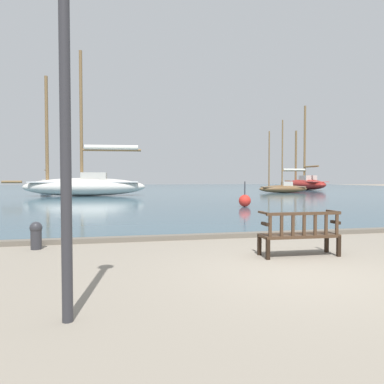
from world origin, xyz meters
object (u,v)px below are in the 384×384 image
object	(u,v)px
park_bench	(300,233)
sailboat_outer_port	(283,187)
lamp_post	(65,93)
channel_buoy	(245,201)
sailboat_far_port	(46,185)
sailboat_mid_starboard	(85,184)
sailboat_mid_port	(305,183)
mooring_bollard	(36,234)

from	to	relation	value
park_bench	sailboat_outer_port	xyz separation A→B (m)	(13.80, 28.71, 0.21)
sailboat_outer_port	park_bench	bearing A→B (deg)	-115.68
lamp_post	channel_buoy	bearing A→B (deg)	62.55
lamp_post	sailboat_outer_port	bearing A→B (deg)	60.05
sailboat_far_port	sailboat_mid_starboard	distance (m)	14.58
sailboat_mid_port	mooring_bollard	bearing A→B (deg)	-126.79
channel_buoy	sailboat_outer_port	bearing A→B (deg)	58.03
mooring_bollard	park_bench	bearing A→B (deg)	-19.87
sailboat_far_port	sailboat_outer_port	world-z (taller)	sailboat_far_port
sailboat_mid_starboard	mooring_bollard	xyz separation A→B (m)	(0.37, -24.13, -0.79)
park_bench	mooring_bollard	size ratio (longest dim) A/B	2.60
sailboat_mid_port	sailboat_mid_starboard	bearing A→B (deg)	-156.83
sailboat_outer_port	channel_buoy	distance (m)	19.99
sailboat_mid_port	mooring_bollard	distance (m)	44.60
sailboat_far_port	sailboat_mid_port	bearing A→B (deg)	-3.55
sailboat_outer_port	channel_buoy	xyz separation A→B (m)	(-10.58, -16.95, -0.27)
park_bench	lamp_post	world-z (taller)	lamp_post
sailboat_mid_port	lamp_post	xyz separation A→B (m)	(-25.56, -40.30, 1.54)
sailboat_mid_port	channel_buoy	size ratio (longest dim) A/B	8.34
sailboat_outer_port	lamp_post	bearing A→B (deg)	-119.95
mooring_bollard	channel_buoy	xyz separation A→B (m)	(8.62, 9.81, 0.06)
sailboat_outer_port	sailboat_mid_starboard	bearing A→B (deg)	-172.34
sailboat_mid_starboard	sailboat_far_port	bearing A→B (deg)	111.13
sailboat_mid_port	sailboat_far_port	xyz separation A→B (m)	(-32.33, 2.01, -0.23)
park_bench	lamp_post	distance (m)	5.41
sailboat_far_port	sailboat_outer_port	size ratio (longest dim) A/B	1.11
park_bench	sailboat_outer_port	world-z (taller)	sailboat_outer_port
sailboat_outer_port	mooring_bollard	distance (m)	32.94
park_bench	mooring_bollard	distance (m)	5.74
sailboat_far_port	sailboat_outer_port	distance (m)	27.14
park_bench	sailboat_mid_port	xyz separation A→B (m)	(21.31, 37.66, 0.51)
park_bench	sailboat_outer_port	distance (m)	31.86
sailboat_mid_starboard	mooring_bollard	world-z (taller)	sailboat_mid_starboard
sailboat_mid_port	mooring_bollard	world-z (taller)	sailboat_mid_port
sailboat_mid_port	sailboat_mid_starboard	xyz separation A→B (m)	(-27.07, -11.59, 0.15)
sailboat_far_port	channel_buoy	size ratio (longest dim) A/B	6.23
park_bench	lamp_post	bearing A→B (deg)	-148.21
sailboat_outer_port	channel_buoy	world-z (taller)	sailboat_outer_port
sailboat_mid_starboard	channel_buoy	distance (m)	16.92
sailboat_far_port	lamp_post	distance (m)	42.88
channel_buoy	sailboat_mid_starboard	bearing A→B (deg)	122.12
mooring_bollard	channel_buoy	distance (m)	13.06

